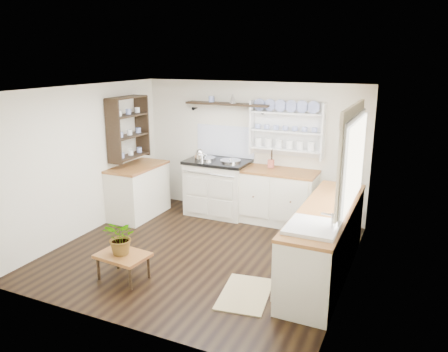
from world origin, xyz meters
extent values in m
cube|color=black|center=(0.00, 0.00, 0.00)|extent=(4.00, 3.80, 0.01)
cube|color=silver|center=(0.00, 1.90, 1.15)|extent=(4.00, 0.02, 2.30)
cube|color=silver|center=(2.00, 0.00, 1.15)|extent=(0.02, 3.80, 2.30)
cube|color=silver|center=(-2.00, 0.00, 1.15)|extent=(0.02, 3.80, 2.30)
cube|color=white|center=(0.00, 0.00, 2.30)|extent=(4.00, 3.80, 0.01)
cube|color=white|center=(1.96, 0.15, 1.50)|extent=(0.04, 1.40, 1.00)
cube|color=white|center=(1.94, 0.15, 1.50)|extent=(0.02, 1.50, 1.10)
cube|color=#FFEDCB|center=(1.92, 0.15, 2.08)|extent=(0.04, 1.55, 0.18)
cube|color=beige|center=(-0.49, 1.57, 0.46)|extent=(1.04, 0.68, 0.92)
cube|color=black|center=(-0.49, 1.57, 0.94)|extent=(1.08, 0.72, 0.05)
cylinder|color=silver|center=(-0.73, 1.57, 0.98)|extent=(0.35, 0.35, 0.03)
cylinder|color=silver|center=(-0.25, 1.57, 0.98)|extent=(0.35, 0.35, 0.03)
cylinder|color=silver|center=(-0.49, 1.19, 0.81)|extent=(0.94, 0.02, 0.02)
cube|color=silver|center=(0.60, 1.60, 0.44)|extent=(1.25, 0.60, 0.88)
cube|color=brown|center=(0.60, 1.60, 0.88)|extent=(1.27, 0.63, 0.04)
cube|color=silver|center=(1.70, 0.10, 0.44)|extent=(0.60, 2.40, 0.88)
cube|color=brown|center=(1.70, 0.10, 0.88)|extent=(0.62, 2.43, 0.04)
cube|color=white|center=(1.70, -0.65, 0.80)|extent=(0.55, 0.60, 0.28)
cylinder|color=silver|center=(1.90, -0.65, 1.00)|extent=(0.02, 0.02, 0.22)
cube|color=silver|center=(-1.70, 0.90, 0.44)|extent=(0.60, 1.10, 0.88)
cube|color=brown|center=(-1.70, 0.90, 0.88)|extent=(0.62, 1.13, 0.04)
cube|color=white|center=(0.65, 1.88, 1.55)|extent=(1.20, 0.03, 0.90)
cube|color=white|center=(0.65, 1.79, 1.55)|extent=(1.20, 0.22, 0.02)
cylinder|color=navy|center=(0.65, 1.80, 1.82)|extent=(0.20, 0.02, 0.20)
cube|color=black|center=(-0.40, 1.77, 1.92)|extent=(1.50, 0.24, 0.04)
cone|color=black|center=(-1.05, 1.84, 1.81)|extent=(0.06, 0.20, 0.06)
cone|color=black|center=(0.25, 1.84, 1.81)|extent=(0.06, 0.20, 0.06)
cube|color=black|center=(-1.84, 0.90, 1.55)|extent=(0.28, 0.80, 1.05)
cylinder|color=#AC4F3F|center=(0.44, 1.68, 0.98)|extent=(0.11, 0.11, 0.13)
cube|color=brown|center=(-0.55, -1.07, 0.32)|extent=(0.66, 0.50, 0.04)
cylinder|color=black|center=(-0.82, -1.22, 0.15)|extent=(0.04, 0.04, 0.30)
cylinder|color=black|center=(-0.79, -0.88, 0.15)|extent=(0.04, 0.04, 0.30)
cylinder|color=black|center=(-0.31, -1.27, 0.15)|extent=(0.04, 0.04, 0.30)
cylinder|color=black|center=(-0.28, -0.93, 0.15)|extent=(0.04, 0.04, 0.30)
imported|color=#3F7233|center=(-0.55, -1.07, 0.56)|extent=(0.46, 0.42, 0.45)
cube|color=#9C8E5B|center=(0.98, -0.79, 0.01)|extent=(0.67, 0.92, 0.02)
camera|label=1|loc=(2.65, -5.06, 2.71)|focal=35.00mm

